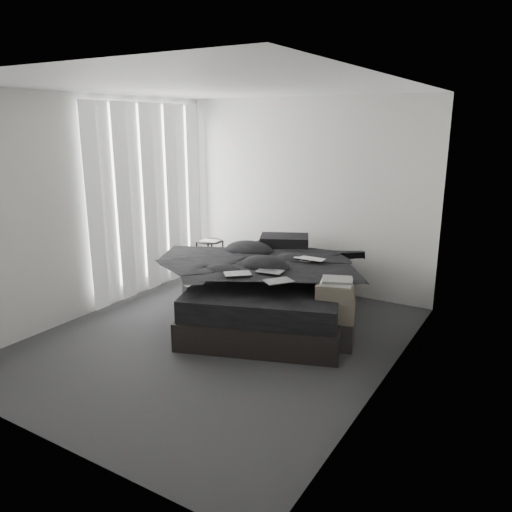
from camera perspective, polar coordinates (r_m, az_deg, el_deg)
The scene contains 25 objects.
floor at distance 5.49m, azimuth -4.37°, elevation -9.47°, with size 3.60×4.20×0.01m, color #313133.
ceiling at distance 5.00m, azimuth -4.99°, elevation 18.74°, with size 3.60×4.20×0.01m, color white.
wall_back at distance 6.88m, azimuth 5.63°, elevation 6.86°, with size 3.60×0.01×2.60m, color silver.
wall_front at distance 3.64m, azimuth -24.22°, elevation -1.83°, with size 3.60×0.01×2.60m, color silver.
wall_left at distance 6.29m, azimuth -18.18°, elevation 5.41°, with size 0.01×4.20×2.60m, color silver.
wall_right at distance 4.32m, azimuth 15.19°, elevation 1.47°, with size 0.01×4.20×2.60m, color silver.
window_left at distance 6.89m, azimuth -12.45°, elevation 7.01°, with size 0.02×2.00×2.30m, color white.
curtain_left at distance 6.86m, azimuth -12.11°, elevation 6.41°, with size 0.06×2.12×2.48m, color white.
bed at distance 5.97m, azimuth 1.79°, elevation -5.77°, with size 1.68×2.22×0.30m, color black.
mattress at distance 5.88m, azimuth 1.81°, elevation -3.32°, with size 1.62×2.15×0.24m, color black.
duvet at distance 5.76m, azimuth 1.74°, elevation -1.15°, with size 1.64×1.90×0.26m, color black.
pillow_lower at distance 6.65m, azimuth 2.64°, elevation 0.60°, with size 0.67×0.45×0.15m, color black.
pillow_upper at distance 6.58m, azimuth 3.27°, elevation 1.74°, with size 0.62×0.43×0.14m, color black.
laptop at distance 5.77m, azimuth 5.94°, elevation 0.29°, with size 0.36×0.23×0.03m, color silver.
comic_a at distance 5.27m, azimuth -2.15°, elevation -1.19°, with size 0.28×0.18×0.01m, color black.
comic_b at distance 5.35m, azimuth 1.62°, elevation -0.85°, with size 0.28×0.18×0.01m, color black.
comic_c at distance 5.02m, azimuth 2.56°, elevation -1.86°, with size 0.28×0.18×0.01m, color black.
side_stand at distance 7.18m, azimuth -5.25°, elevation -0.78°, with size 0.35×0.35×0.64m, color black.
papers at distance 7.09m, azimuth -5.30°, elevation 1.73°, with size 0.25×0.18×0.01m, color white.
floor_books at distance 6.86m, azimuth -7.48°, elevation -3.86°, with size 0.13×0.18×0.13m, color black.
box_lower at distance 5.33m, azimuth 8.93°, elevation -8.64°, with size 0.40×0.32×0.30m, color black.
box_mid at distance 5.22m, azimuth 9.13°, elevation -6.03°, with size 0.38×0.30×0.23m, color #595246.
box_upper at distance 5.16m, azimuth 9.04°, elevation -3.98°, with size 0.36×0.29×0.16m, color #595246.
art_book_white at distance 5.13m, azimuth 9.18°, elevation -2.99°, with size 0.31×0.25×0.03m, color silver.
art_book_snake at distance 5.11m, azimuth 9.28°, elevation -2.71°, with size 0.30×0.24×0.03m, color silver.
Camera 1 is at (2.92, -4.05, 2.28)m, focal length 35.00 mm.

